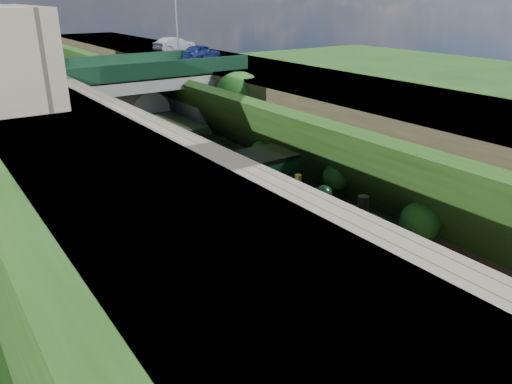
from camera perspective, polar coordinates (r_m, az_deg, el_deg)
ground at (r=20.28m, az=12.53°, el=-13.32°), size 160.00×160.00×0.00m
trackbed at (r=35.29m, az=-11.53°, el=2.44°), size 10.00×90.00×0.20m
retaining_wall at (r=32.71m, az=-20.86°, el=6.16°), size 1.00×90.00×7.00m
street_plateau_left at (r=32.13m, az=-26.87°, el=4.96°), size 6.00×90.00×7.00m
street_plateau_right at (r=38.95m, az=1.16°, el=9.30°), size 8.00×90.00×6.25m
embankment_slope at (r=36.39m, az=-4.36°, el=7.81°), size 4.35×90.48×6.36m
track_left at (r=34.57m, az=-14.58°, el=2.02°), size 2.50×90.00×0.20m
track_right at (r=35.69m, az=-9.79°, el=3.03°), size 2.50×90.00×0.20m
road_bridge at (r=38.20m, az=-13.11°, el=9.97°), size 16.00×6.40×7.25m
tree at (r=35.20m, az=-1.90°, el=10.50°), size 3.60×3.80×6.60m
lamppost at (r=45.34m, az=-9.02°, el=19.02°), size 0.87×0.15×6.00m
car_blue at (r=43.45m, az=-6.35°, el=15.55°), size 4.28×3.00×1.35m
car_silver at (r=50.85m, az=-9.31°, el=16.29°), size 4.40×2.44×1.37m
locomotive at (r=23.67m, az=4.95°, el=-2.25°), size 3.10×10.22×3.83m
tender at (r=29.40m, az=-4.16°, el=2.06°), size 2.70×6.00×3.05m
coach_front at (r=40.24m, az=-13.44°, el=7.55°), size 2.90×18.00×3.70m
coach_middle at (r=57.86m, az=-20.53°, el=10.96°), size 2.90×18.00×3.70m
coach_rear at (r=76.05m, az=-24.33°, el=12.70°), size 2.90×18.00×3.70m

